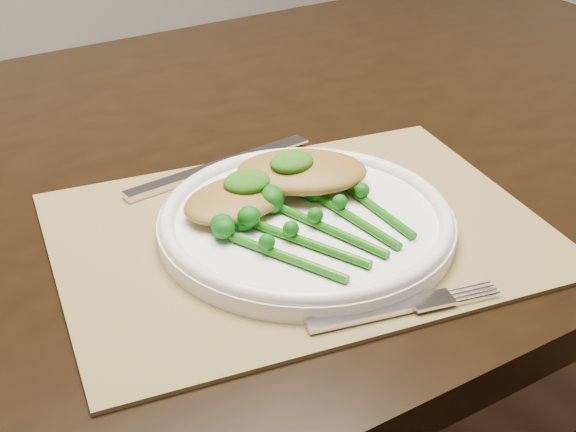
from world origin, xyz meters
TOP-DOWN VIEW (x-y plane):
  - dining_table at (0.04, 0.14)m, footprint 1.65×0.99m
  - placemat at (-0.03, -0.06)m, footprint 0.53×0.44m
  - dinner_plate at (-0.03, -0.07)m, footprint 0.29×0.29m
  - knife at (-0.05, 0.09)m, footprint 0.24×0.03m
  - fork at (-0.03, -0.22)m, footprint 0.17×0.07m
  - chicken_fillet_left at (-0.08, -0.02)m, footprint 0.12×0.09m
  - chicken_fillet_right at (-0.00, -0.02)m, footprint 0.16×0.15m
  - pesto_dollop_left at (-0.06, -0.02)m, footprint 0.05×0.04m
  - pesto_dollop_right at (-0.01, -0.02)m, footprint 0.05×0.04m
  - broccolini_bundle at (-0.03, -0.11)m, footprint 0.17×0.19m

SIDE VIEW (x-z plane):
  - dining_table at x=0.04m, z-range 0.00..0.75m
  - placemat at x=-0.03m, z-range 0.75..0.75m
  - fork at x=-0.03m, z-range 0.76..0.76m
  - knife at x=-0.05m, z-range 0.76..0.76m
  - dinner_plate at x=-0.03m, z-range 0.75..0.78m
  - broccolini_bundle at x=-0.03m, z-range 0.76..0.79m
  - chicken_fillet_left at x=-0.08m, z-range 0.77..0.79m
  - chicken_fillet_right at x=0.00m, z-range 0.78..0.80m
  - pesto_dollop_left at x=-0.06m, z-range 0.79..0.81m
  - pesto_dollop_right at x=-0.01m, z-range 0.80..0.81m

